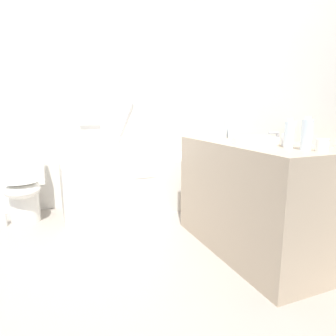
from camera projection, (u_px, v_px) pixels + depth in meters
name	position (u px, v px, depth m)	size (l,w,h in m)	color
ground_plane	(119.00, 253.00, 2.38)	(3.73, 3.73, 0.00)	#9E9389
wall_back_tiled	(87.00, 98.00, 3.42)	(3.03, 0.10, 2.52)	silver
wall_right_mirror	(265.00, 95.00, 2.64)	(0.10, 3.13, 2.52)	silver
bathtub	(136.00, 182.00, 3.42)	(1.63, 0.68, 1.25)	white
toilet	(24.00, 190.00, 3.02)	(0.40, 0.51, 0.69)	white
vanity_counter	(251.00, 198.00, 2.37)	(0.61, 1.35, 0.88)	tan
sink_basin	(255.00, 140.00, 2.25)	(0.35, 0.35, 0.04)	white
sink_faucet	(277.00, 137.00, 2.32)	(0.10, 0.15, 0.08)	#9E9EA3
water_bottle_0	(289.00, 134.00, 1.95)	(0.06, 0.06, 0.19)	silver
water_bottle_1	(307.00, 135.00, 1.84)	(0.07, 0.07, 0.21)	silver
water_bottle_2	(232.00, 127.00, 2.56)	(0.06, 0.06, 0.21)	silver
water_bottle_3	(229.00, 124.00, 2.68)	(0.06, 0.06, 0.26)	silver
drinking_glass_0	(286.00, 140.00, 2.07)	(0.06, 0.06, 0.08)	white
drinking_glass_1	(322.00, 145.00, 1.79)	(0.07, 0.07, 0.08)	white
drinking_glass_2	(223.00, 133.00, 2.64)	(0.08, 0.08, 0.08)	white
drinking_glass_3	(217.00, 131.00, 2.78)	(0.07, 0.07, 0.10)	white
soap_dish	(242.00, 138.00, 2.54)	(0.09, 0.06, 0.02)	white
toilet_paper_roll	(1.00, 220.00, 2.91)	(0.11, 0.11, 0.14)	white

